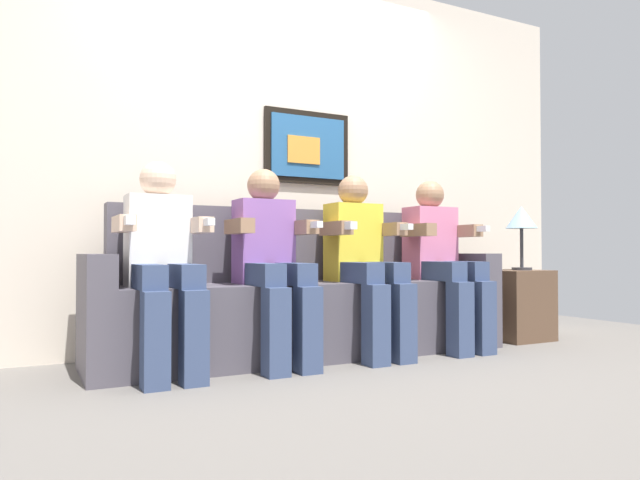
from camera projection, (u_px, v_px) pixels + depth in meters
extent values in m
plane|color=#66605B|center=(332.00, 365.00, 3.21)|extent=(6.44, 6.44, 0.00)
cube|color=beige|center=(278.00, 153.00, 3.91)|extent=(4.95, 0.05, 2.60)
cube|color=black|center=(307.00, 147.00, 3.97)|extent=(0.63, 0.03, 0.50)
cube|color=#26598C|center=(308.00, 147.00, 3.95)|extent=(0.55, 0.02, 0.42)
cube|color=orange|center=(304.00, 150.00, 3.92)|extent=(0.24, 0.02, 0.18)
cube|color=#514C56|center=(309.00, 319.00, 3.47)|extent=(2.27, 0.58, 0.45)
cube|color=#514C56|center=(294.00, 245.00, 3.67)|extent=(2.27, 0.14, 0.45)
cube|color=#514C56|center=(96.00, 315.00, 2.92)|extent=(0.14, 0.58, 0.62)
cube|color=#514C56|center=(464.00, 298.00, 4.02)|extent=(0.14, 0.58, 0.62)
cube|color=white|center=(158.00, 241.00, 3.05)|extent=(0.32, 0.20, 0.48)
sphere|color=beige|center=(158.00, 179.00, 3.06)|extent=(0.19, 0.19, 0.19)
cube|color=#38476B|center=(147.00, 276.00, 2.83)|extent=(0.12, 0.40, 0.12)
cube|color=#38476B|center=(184.00, 276.00, 2.91)|extent=(0.12, 0.40, 0.12)
cube|color=#38476B|center=(155.00, 340.00, 2.65)|extent=(0.12, 0.12, 0.45)
cube|color=#38476B|center=(194.00, 338.00, 2.73)|extent=(0.12, 0.12, 0.45)
cube|color=beige|center=(124.00, 224.00, 2.86)|extent=(0.08, 0.28, 0.08)
cube|color=beige|center=(199.00, 225.00, 3.04)|extent=(0.08, 0.28, 0.08)
cube|color=white|center=(208.00, 222.00, 2.89)|extent=(0.04, 0.13, 0.04)
cube|color=white|center=(129.00, 220.00, 2.72)|extent=(0.04, 0.10, 0.04)
cube|color=#8C59A5|center=(263.00, 242.00, 3.33)|extent=(0.32, 0.20, 0.48)
sphere|color=#9E7556|center=(264.00, 185.00, 3.34)|extent=(0.19, 0.19, 0.19)
cube|color=#38476B|center=(262.00, 274.00, 3.11)|extent=(0.12, 0.40, 0.12)
cube|color=#38476B|center=(292.00, 274.00, 3.19)|extent=(0.12, 0.40, 0.12)
cube|color=#38476B|center=(276.00, 332.00, 2.92)|extent=(0.12, 0.12, 0.45)
cube|color=#38476B|center=(308.00, 330.00, 3.01)|extent=(0.12, 0.12, 0.45)
cube|color=#9E7556|center=(239.00, 226.00, 3.14)|extent=(0.08, 0.28, 0.08)
cube|color=#9E7556|center=(302.00, 228.00, 3.31)|extent=(0.08, 0.28, 0.08)
cube|color=white|center=(315.00, 225.00, 3.17)|extent=(0.04, 0.13, 0.04)
cube|color=yellow|center=(353.00, 242.00, 3.61)|extent=(0.32, 0.20, 0.48)
sphere|color=#9E7556|center=(353.00, 191.00, 3.61)|extent=(0.19, 0.19, 0.19)
cube|color=#38476B|center=(357.00, 272.00, 3.38)|extent=(0.12, 0.40, 0.12)
cube|color=#38476B|center=(383.00, 272.00, 3.47)|extent=(0.12, 0.40, 0.12)
cube|color=#38476B|center=(376.00, 325.00, 3.20)|extent=(0.12, 0.12, 0.45)
cube|color=#38476B|center=(403.00, 323.00, 3.28)|extent=(0.12, 0.12, 0.45)
cube|color=#9E7556|center=(336.00, 228.00, 3.41)|extent=(0.08, 0.28, 0.08)
cube|color=#9E7556|center=(389.00, 230.00, 3.59)|extent=(0.08, 0.28, 0.08)
cube|color=white|center=(404.00, 227.00, 3.45)|extent=(0.04, 0.13, 0.04)
cube|color=white|center=(349.00, 226.00, 3.27)|extent=(0.04, 0.10, 0.04)
cube|color=pink|center=(430.00, 243.00, 3.88)|extent=(0.32, 0.20, 0.48)
sphere|color=#9E7556|center=(430.00, 195.00, 3.89)|extent=(0.19, 0.19, 0.19)
cube|color=#38476B|center=(439.00, 271.00, 3.66)|extent=(0.12, 0.40, 0.12)
cube|color=#38476B|center=(461.00, 270.00, 3.74)|extent=(0.12, 0.40, 0.12)
cube|color=#38476B|center=(460.00, 319.00, 3.48)|extent=(0.12, 0.12, 0.45)
cube|color=#38476B|center=(483.00, 318.00, 3.56)|extent=(0.12, 0.12, 0.45)
cube|color=#9E7556|center=(418.00, 230.00, 3.69)|extent=(0.08, 0.28, 0.08)
cube|color=#9E7556|center=(464.00, 231.00, 3.87)|extent=(0.08, 0.28, 0.08)
cube|color=white|center=(481.00, 229.00, 3.72)|extent=(0.04, 0.13, 0.04)
cube|color=brown|center=(516.00, 305.00, 4.15)|extent=(0.40, 0.40, 0.50)
cylinder|color=#333338|center=(522.00, 269.00, 4.13)|extent=(0.14, 0.14, 0.02)
cylinder|color=#333338|center=(522.00, 248.00, 4.13)|extent=(0.02, 0.02, 0.28)
cone|color=#8CB2CC|center=(521.00, 217.00, 4.13)|extent=(0.22, 0.22, 0.16)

